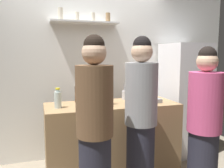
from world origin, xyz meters
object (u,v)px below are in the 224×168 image
(refrigerator, at_px, (184,99))
(utensil_holder, at_px, (125,95))
(person_brown_jacket, at_px, (95,131))
(water_bottle_plastic, at_px, (58,99))
(wine_bottle_dark_glass, at_px, (108,95))
(person_pink_top, at_px, (204,128))
(person_grey_hoodie, at_px, (141,120))
(wine_bottle_green_glass, at_px, (97,94))
(baking_pan, at_px, (146,100))
(wine_bottle_amber_glass, at_px, (77,93))

(refrigerator, bearing_deg, utensil_holder, -174.35)
(person_brown_jacket, bearing_deg, water_bottle_plastic, -33.83)
(refrigerator, relative_size, person_brown_jacket, 1.00)
(wine_bottle_dark_glass, height_order, person_brown_jacket, person_brown_jacket)
(person_pink_top, bearing_deg, wine_bottle_dark_glass, -42.23)
(wine_bottle_dark_glass, bearing_deg, person_grey_hoodie, -68.89)
(wine_bottle_green_glass, xyz_separation_m, person_brown_jacket, (-0.25, -0.91, -0.17))
(baking_pan, distance_m, utensil_holder, 0.34)
(wine_bottle_amber_glass, relative_size, person_pink_top, 0.19)
(wine_bottle_green_glass, bearing_deg, person_brown_jacket, -105.51)
(utensil_holder, height_order, person_brown_jacket, person_brown_jacket)
(wine_bottle_dark_glass, bearing_deg, wine_bottle_amber_glass, 138.79)
(baking_pan, bearing_deg, water_bottle_plastic, -179.80)
(wine_bottle_green_glass, bearing_deg, utensil_holder, 10.87)
(baking_pan, xyz_separation_m, water_bottle_plastic, (-1.13, -0.00, 0.08))
(wine_bottle_green_glass, height_order, wine_bottle_amber_glass, wine_bottle_amber_glass)
(refrigerator, height_order, baking_pan, refrigerator)
(utensil_holder, xyz_separation_m, person_pink_top, (0.45, -1.08, -0.19))
(wine_bottle_dark_glass, distance_m, wine_bottle_green_glass, 0.22)
(refrigerator, distance_m, wine_bottle_amber_glass, 1.70)
(water_bottle_plastic, relative_size, person_pink_top, 0.14)
(wine_bottle_amber_glass, bearing_deg, utensil_holder, -0.90)
(person_pink_top, bearing_deg, baking_pan, -69.07)
(refrigerator, relative_size, person_pink_top, 1.05)
(person_brown_jacket, bearing_deg, refrigerator, -111.31)
(baking_pan, bearing_deg, refrigerator, 24.25)
(wine_bottle_green_glass, distance_m, person_pink_top, 1.34)
(wine_bottle_green_glass, relative_size, water_bottle_plastic, 1.16)
(refrigerator, distance_m, wine_bottle_green_glass, 1.46)
(person_brown_jacket, bearing_deg, wine_bottle_amber_glass, -54.50)
(refrigerator, distance_m, person_brown_jacket, 2.01)
(wine_bottle_dark_glass, xyz_separation_m, wine_bottle_amber_glass, (-0.33, 0.29, -0.01))
(wine_bottle_green_glass, distance_m, water_bottle_plastic, 0.55)
(baking_pan, relative_size, wine_bottle_dark_glass, 1.02)
(utensil_holder, xyz_separation_m, wine_bottle_amber_glass, (-0.66, 0.01, 0.05))
(person_grey_hoodie, bearing_deg, water_bottle_plastic, -143.54)
(baking_pan, distance_m, wine_bottle_amber_glass, 0.91)
(refrigerator, distance_m, person_grey_hoodie, 1.46)
(utensil_holder, distance_m, wine_bottle_amber_glass, 0.67)
(refrigerator, xyz_separation_m, utensil_holder, (-1.02, -0.10, 0.13))
(utensil_holder, bearing_deg, wine_bottle_amber_glass, 179.10)
(refrigerator, height_order, person_grey_hoodie, person_grey_hoodie)
(wine_bottle_green_glass, relative_size, wine_bottle_amber_glass, 0.90)
(wine_bottle_dark_glass, height_order, water_bottle_plastic, wine_bottle_dark_glass)
(person_pink_top, bearing_deg, person_grey_hoodie, -21.91)
(person_brown_jacket, bearing_deg, person_pink_top, -148.76)
(baking_pan, height_order, person_pink_top, person_pink_top)
(refrigerator, xyz_separation_m, person_grey_hoodie, (-1.15, -0.91, 0.01))
(person_grey_hoodie, bearing_deg, refrigerator, 108.18)
(water_bottle_plastic, relative_size, person_brown_jacket, 0.14)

